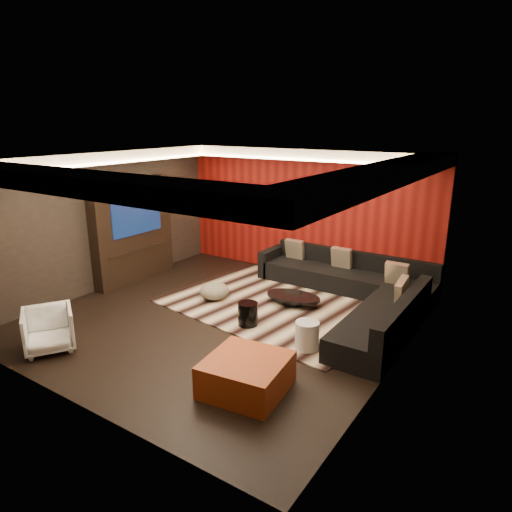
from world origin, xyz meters
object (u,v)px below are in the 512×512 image
Objects in this scene: armchair at (49,330)px; orange_ottoman at (246,375)px; sectional_sofa at (357,292)px; drum_stool at (248,314)px; white_side_table at (307,336)px; coffee_table at (293,300)px.

orange_ottoman is at bearing -44.44° from armchair.
orange_ottoman is 3.46m from sectional_sofa.
drum_stool is 0.11× the size of sectional_sofa.
drum_stool is at bearing 171.13° from white_side_table.
white_side_table is 0.12× the size of sectional_sofa.
drum_stool is 0.56× the size of armchair.
white_side_table is at bearing -54.12° from coffee_table.
coffee_table is 1.07× the size of orange_ottoman.
armchair reaches higher than orange_ottoman.
armchair is at bearing -166.51° from orange_ottoman.
coffee_table is 2.94m from orange_ottoman.
drum_stool is 0.40× the size of orange_ottoman.
armchair is (-3.11, -0.75, 0.11)m from orange_ottoman.
coffee_table is 4.21m from armchair.
sectional_sofa is at bearing 87.80° from orange_ottoman.
white_side_table is 3.90m from armchair.
orange_ottoman is (0.87, -2.81, 0.11)m from coffee_table.
orange_ottoman is at bearing -56.13° from drum_stool.
armchair is at bearing -127.63° from sectional_sofa.
sectional_sofa is at bearing 90.41° from white_side_table.
drum_stool is 2.22m from sectional_sofa.
orange_ottoman is (-0.15, -1.40, -0.01)m from white_side_table.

